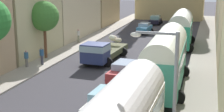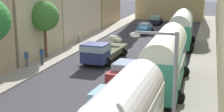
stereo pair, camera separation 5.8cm
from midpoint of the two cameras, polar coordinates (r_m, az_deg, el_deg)
ground_plane at (r=37.65m, az=4.50°, el=1.11°), size 154.00×154.00×0.00m
sidewalk_left at (r=39.76m, az=-5.76°, el=1.86°), size 2.50×70.00×0.14m
sidewalk_right at (r=36.84m, az=15.59°, el=0.48°), size 2.50×70.00×0.14m
building_left_2 at (r=35.25m, az=-14.96°, el=6.77°), size 4.80×9.31×8.34m
parked_bus_1 at (r=24.34m, az=9.32°, el=-0.19°), size 3.41×9.95×4.27m
parked_bus_2 at (r=39.07m, az=11.83°, el=4.76°), size 3.38×8.31×4.15m
cargo_truck_0 at (r=31.76m, az=-1.61°, el=0.93°), size 3.37×7.61×2.23m
car_0 at (r=48.23m, az=5.69°, el=4.79°), size 2.23×3.87×1.57m
car_1 at (r=57.77m, az=7.55°, el=6.15°), size 2.28×3.67×1.51m
car_2 at (r=19.81m, az=-1.05°, el=-8.07°), size 2.38×4.03×1.58m
car_3 at (r=26.29m, az=2.22°, el=-2.61°), size 2.48×4.22×1.53m
pedestrian_0 at (r=31.08m, az=-11.90°, el=0.12°), size 0.54×0.54×1.80m
pedestrian_1 at (r=40.92m, az=-5.71°, el=3.55°), size 0.41×0.41×1.79m
pedestrian_2 at (r=30.65m, az=-14.43°, el=-0.35°), size 0.50×0.50×1.67m
streetlamp_near at (r=13.75m, az=9.59°, el=-5.47°), size 1.98×0.28×5.99m
roadside_tree_2 at (r=33.22m, az=-11.52°, el=6.69°), size 2.94×2.94×5.77m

